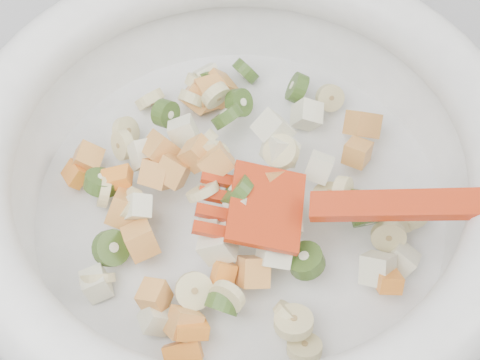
{
  "coord_description": "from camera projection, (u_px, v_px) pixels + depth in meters",
  "views": [
    {
      "loc": [
        -0.03,
        1.14,
        1.36
      ],
      "look_at": [
        -0.03,
        1.42,
        0.95
      ],
      "focal_mm": 50.0,
      "sensor_mm": 36.0,
      "label": 1
    }
  ],
  "objects": [
    {
      "name": "counter",
      "position": [
        264.0,
        360.0,
        0.93
      ],
      "size": [
        2.0,
        0.6,
        0.9
      ],
      "primitive_type": "cube",
      "color": "gray",
      "rests_on": "ground"
    },
    {
      "name": "mixing_bowl",
      "position": [
        240.0,
        170.0,
        0.49
      ],
      "size": [
        0.45,
        0.41,
        0.12
      ],
      "color": "white",
      "rests_on": "counter"
    }
  ]
}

